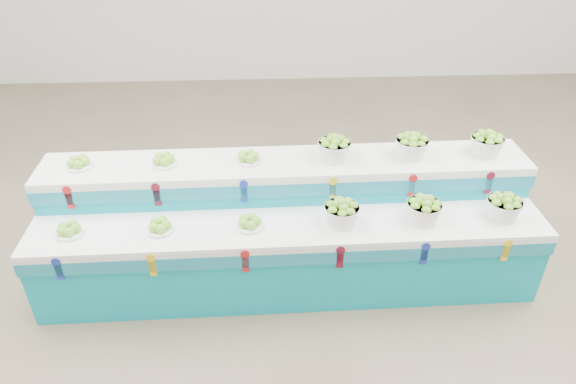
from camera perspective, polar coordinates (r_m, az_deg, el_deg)
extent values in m
plane|color=brown|center=(4.76, 5.33, -9.61)|extent=(10.00, 10.00, 0.00)
cylinder|color=white|center=(4.40, -22.85, -3.72)|extent=(0.23, 0.23, 0.10)
cylinder|color=white|center=(4.21, -13.88, -3.55)|extent=(0.23, 0.23, 0.10)
cylinder|color=white|center=(4.14, -4.22, -3.27)|extent=(0.23, 0.23, 0.10)
cylinder|color=white|center=(4.66, -21.94, 3.06)|extent=(0.23, 0.23, 0.10)
cylinder|color=white|center=(4.48, -13.47, 3.49)|extent=(0.23, 0.23, 0.10)
cylinder|color=white|center=(4.41, -4.40, 3.87)|extent=(0.23, 0.23, 0.10)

